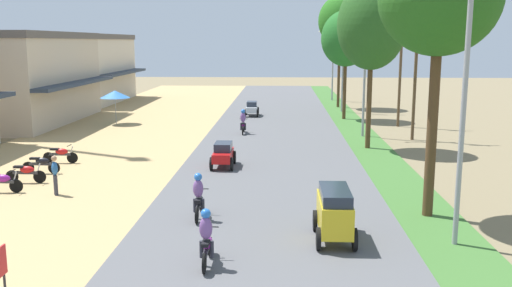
# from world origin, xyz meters

# --- Properties ---
(shophouse_mid) EXTENTS (10.13, 14.04, 6.90)m
(shophouse_mid) POSITION_xyz_m (-19.98, 33.67, 3.46)
(shophouse_mid) COLOR #C6B299
(shophouse_mid) RESTS_ON ground
(shophouse_far) EXTENTS (9.02, 12.88, 6.90)m
(shophouse_far) POSITION_xyz_m (-19.98, 48.54, 3.46)
(shophouse_far) COLOR beige
(shophouse_far) RESTS_ON ground
(parked_motorbike_second) EXTENTS (1.80, 0.54, 0.94)m
(parked_motorbike_second) POSITION_xyz_m (-11.01, 13.68, 0.55)
(parked_motorbike_second) COLOR black
(parked_motorbike_second) RESTS_ON dirt_shoulder
(parked_motorbike_third) EXTENTS (1.80, 0.54, 0.94)m
(parked_motorbike_third) POSITION_xyz_m (-10.72, 15.27, 0.55)
(parked_motorbike_third) COLOR black
(parked_motorbike_third) RESTS_ON dirt_shoulder
(parked_motorbike_fourth) EXTENTS (1.80, 0.54, 0.94)m
(parked_motorbike_fourth) POSITION_xyz_m (-10.80, 17.04, 0.55)
(parked_motorbike_fourth) COLOR black
(parked_motorbike_fourth) RESTS_ON dirt_shoulder
(parked_motorbike_fifth) EXTENTS (1.80, 0.54, 0.94)m
(parked_motorbike_fifth) POSITION_xyz_m (-10.79, 19.33, 0.55)
(parked_motorbike_fifth) COLOR black
(parked_motorbike_fifth) RESTS_ON dirt_shoulder
(vendor_umbrella) EXTENTS (2.20, 2.20, 2.52)m
(vendor_umbrella) POSITION_xyz_m (-11.98, 33.01, 2.31)
(vendor_umbrella) COLOR #99999E
(vendor_umbrella) RESTS_ON dirt_shoulder
(pedestrian_on_shoulder) EXTENTS (0.39, 0.43, 1.62)m
(pedestrian_on_shoulder) POSITION_xyz_m (-8.65, 13.42, 0.96)
(pedestrian_on_shoulder) COLOR #33333D
(pedestrian_on_shoulder) RESTS_ON dirt_shoulder
(median_tree_second) EXTENTS (3.90, 3.90, 9.55)m
(median_tree_second) POSITION_xyz_m (5.50, 24.22, 7.07)
(median_tree_second) COLOR #4C351E
(median_tree_second) RESTS_ON median_strip
(median_tree_third) EXTENTS (3.91, 3.91, 8.55)m
(median_tree_third) POSITION_xyz_m (5.48, 36.63, 6.40)
(median_tree_third) COLOR #4C351E
(median_tree_third) RESTS_ON median_strip
(median_tree_fourth) EXTENTS (4.04, 4.04, 10.30)m
(median_tree_fourth) POSITION_xyz_m (5.82, 44.83, 8.02)
(median_tree_fourth) COLOR #4C351E
(median_tree_fourth) RESTS_ON median_strip
(streetlamp_near) EXTENTS (3.16, 0.20, 7.77)m
(streetlamp_near) POSITION_xyz_m (5.80, 8.52, 4.54)
(streetlamp_near) COLOR gray
(streetlamp_near) RESTS_ON median_strip
(streetlamp_mid) EXTENTS (3.16, 0.20, 8.41)m
(streetlamp_mid) POSITION_xyz_m (5.80, 28.37, 4.87)
(streetlamp_mid) COLOR gray
(streetlamp_mid) RESTS_ON median_strip
(streetlamp_far) EXTENTS (3.16, 0.20, 7.76)m
(streetlamp_far) POSITION_xyz_m (5.80, 41.36, 4.54)
(streetlamp_far) COLOR gray
(streetlamp_far) RESTS_ON median_strip
(streetlamp_farthest) EXTENTS (3.16, 0.20, 7.35)m
(streetlamp_farthest) POSITION_xyz_m (5.80, 51.06, 4.32)
(streetlamp_farthest) COLOR gray
(streetlamp_farthest) RESTS_ON median_strip
(utility_pole_near) EXTENTS (1.80, 0.20, 8.90)m
(utility_pole_near) POSITION_xyz_m (9.06, 33.10, 4.64)
(utility_pole_near) COLOR brown
(utility_pole_near) RESTS_ON ground
(utility_pole_far) EXTENTS (1.80, 0.20, 8.72)m
(utility_pole_far) POSITION_xyz_m (8.82, 27.43, 4.55)
(utility_pole_far) COLOR brown
(utility_pole_far) RESTS_ON ground
(car_van_yellow) EXTENTS (1.19, 2.41, 1.67)m
(car_van_yellow) POSITION_xyz_m (2.11, 8.62, 1.02)
(car_van_yellow) COLOR gold
(car_van_yellow) RESTS_ON road_strip
(car_sedan_red) EXTENTS (1.10, 2.26, 1.19)m
(car_sedan_red) POSITION_xyz_m (-2.41, 18.82, 0.74)
(car_sedan_red) COLOR red
(car_sedan_red) RESTS_ON road_strip
(car_sedan_silver) EXTENTS (1.10, 2.26, 1.19)m
(car_sedan_silver) POSITION_xyz_m (-2.00, 37.99, 0.74)
(car_sedan_silver) COLOR #B7BCC1
(car_sedan_silver) RESTS_ON road_strip
(motorbike_ahead_second) EXTENTS (0.54, 1.80, 1.66)m
(motorbike_ahead_second) POSITION_xyz_m (-1.58, 6.47, 0.86)
(motorbike_ahead_second) COLOR black
(motorbike_ahead_second) RESTS_ON road_strip
(motorbike_ahead_third) EXTENTS (0.54, 1.80, 1.66)m
(motorbike_ahead_third) POSITION_xyz_m (-2.40, 10.59, 0.86)
(motorbike_ahead_third) COLOR black
(motorbike_ahead_third) RESTS_ON road_strip
(motorbike_ahead_fourth) EXTENTS (0.54, 1.80, 1.66)m
(motorbike_ahead_fourth) POSITION_xyz_m (-2.10, 28.89, 0.86)
(motorbike_ahead_fourth) COLOR black
(motorbike_ahead_fourth) RESTS_ON road_strip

